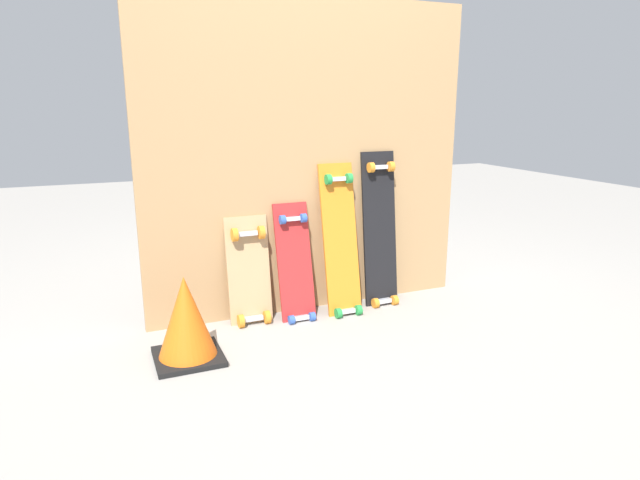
# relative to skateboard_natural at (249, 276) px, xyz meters

# --- Properties ---
(ground_plane) EXTENTS (12.00, 12.00, 0.00)m
(ground_plane) POSITION_rel_skateboard_natural_xyz_m (0.39, 0.01, -0.26)
(ground_plane) COLOR #9E9991
(plywood_wall_panel) EXTENTS (1.89, 0.04, 1.73)m
(plywood_wall_panel) POSITION_rel_skateboard_natural_xyz_m (0.39, 0.08, 0.60)
(plywood_wall_panel) COLOR tan
(plywood_wall_panel) RESTS_ON ground
(skateboard_natural) EXTENTS (0.24, 0.16, 0.64)m
(skateboard_natural) POSITION_rel_skateboard_natural_xyz_m (0.00, 0.00, 0.00)
(skateboard_natural) COLOR tan
(skateboard_natural) RESTS_ON ground
(skateboard_red) EXTENTS (0.20, 0.22, 0.71)m
(skateboard_red) POSITION_rel_skateboard_natural_xyz_m (0.25, -0.03, 0.02)
(skateboard_red) COLOR #B22626
(skateboard_red) RESTS_ON ground
(skateboard_orange) EXTENTS (0.20, 0.24, 0.91)m
(skateboard_orange) POSITION_rel_skateboard_natural_xyz_m (0.53, -0.04, 0.13)
(skateboard_orange) COLOR orange
(skateboard_orange) RESTS_ON ground
(skateboard_black) EXTENTS (0.21, 0.18, 0.97)m
(skateboard_black) POSITION_rel_skateboard_natural_xyz_m (0.80, -0.01, 0.16)
(skateboard_black) COLOR black
(skateboard_black) RESTS_ON ground
(traffic_cone) EXTENTS (0.31, 0.31, 0.41)m
(traffic_cone) POSITION_rel_skateboard_natural_xyz_m (-0.40, -0.33, -0.06)
(traffic_cone) COLOR black
(traffic_cone) RESTS_ON ground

